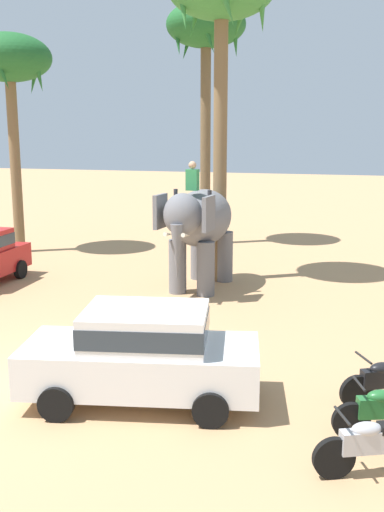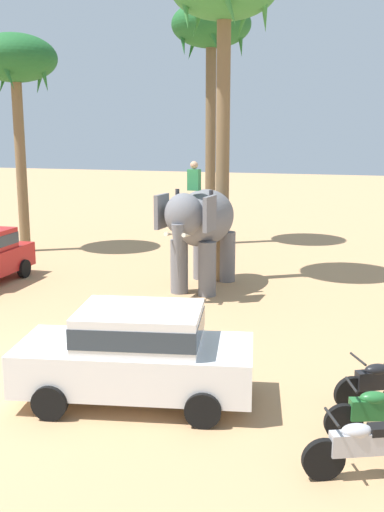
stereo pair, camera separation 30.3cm
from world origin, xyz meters
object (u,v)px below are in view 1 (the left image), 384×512
(car_sedan_foreground, at_px, (143,352))
(palm_tree_near_hut, at_px, (206,34))
(elephant_with_mahout, at_px, (199,224))
(palm_tree_behind_elephant, at_px, (9,64))
(palm_tree_left_of_road, at_px, (222,1))
(motorcycle_nearest_camera, at_px, (376,444))

(car_sedan_foreground, bearing_deg, palm_tree_near_hut, 101.85)
(elephant_with_mahout, bearing_deg, palm_tree_behind_elephant, 158.19)
(palm_tree_left_of_road, bearing_deg, motorcycle_nearest_camera, -64.36)
(elephant_with_mahout, bearing_deg, car_sedan_foreground, -80.75)
(motorcycle_nearest_camera, height_order, palm_tree_left_of_road, palm_tree_left_of_road)
(palm_tree_behind_elephant, xyz_separation_m, palm_tree_left_of_road, (8.80, -2.21, 1.28))
(car_sedan_foreground, distance_m, elephant_with_mahout, 7.94)
(car_sedan_foreground, bearing_deg, elephant_with_mahout, 99.25)
(motorcycle_nearest_camera, xyz_separation_m, palm_tree_behind_elephant, (-13.68, 12.38, 6.73))
(car_sedan_foreground, bearing_deg, motorcycle_nearest_camera, -17.20)
(elephant_with_mahout, bearing_deg, motorcycle_nearest_camera, -59.97)
(car_sedan_foreground, height_order, palm_tree_behind_elephant, palm_tree_behind_elephant)
(palm_tree_left_of_road, bearing_deg, elephant_with_mahout, -104.63)
(motorcycle_nearest_camera, bearing_deg, palm_tree_left_of_road, 115.64)
(motorcycle_nearest_camera, xyz_separation_m, palm_tree_near_hut, (-7.08, 16.22, 8.08))
(car_sedan_foreground, height_order, elephant_with_mahout, elephant_with_mahout)
(palm_tree_behind_elephant, distance_m, palm_tree_left_of_road, 9.16)
(elephant_with_mahout, xyz_separation_m, palm_tree_behind_elephant, (-8.48, 3.40, 5.21))
(palm_tree_behind_elephant, distance_m, palm_tree_near_hut, 7.75)
(car_sedan_foreground, distance_m, palm_tree_left_of_road, 11.75)
(car_sedan_foreground, bearing_deg, palm_tree_behind_elephant, 131.13)
(car_sedan_foreground, relative_size, elephant_with_mahout, 1.12)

